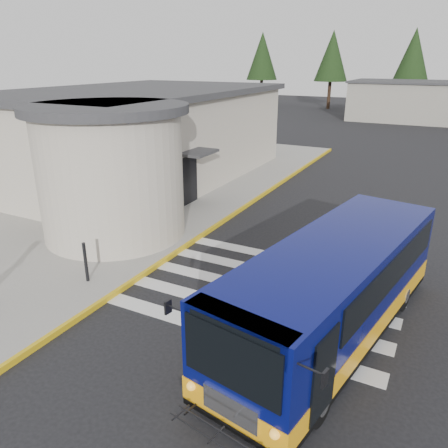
% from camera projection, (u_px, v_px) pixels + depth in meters
% --- Properties ---
extents(ground, '(140.00, 140.00, 0.00)m').
position_uv_depth(ground, '(284.00, 282.00, 13.41)').
color(ground, black).
rests_on(ground, ground).
extents(sidewalk, '(10.00, 34.00, 0.15)m').
position_uv_depth(sidewalk, '(134.00, 202.00, 20.59)').
color(sidewalk, gray).
rests_on(sidewalk, ground).
extents(curb_strip, '(0.12, 34.00, 0.16)m').
position_uv_depth(curb_strip, '(227.00, 219.00, 18.45)').
color(curb_strip, gold).
rests_on(curb_strip, ground).
extents(station_building, '(12.70, 18.70, 4.80)m').
position_uv_depth(station_building, '(137.00, 137.00, 22.91)').
color(station_building, '#B3A897').
rests_on(station_building, ground).
extents(crosswalk, '(8.00, 5.35, 0.01)m').
position_uv_depth(crosswalk, '(259.00, 289.00, 12.96)').
color(crosswalk, silver).
rests_on(crosswalk, ground).
extents(transit_bus, '(4.13, 9.02, 2.47)m').
position_uv_depth(transit_bus, '(333.00, 294.00, 10.37)').
color(transit_bus, '#070D56').
rests_on(transit_bus, ground).
extents(pedestrian_b, '(0.65, 0.82, 1.64)m').
position_uv_depth(pedestrian_b, '(82.00, 219.00, 15.86)').
color(pedestrian_b, black).
rests_on(pedestrian_b, sidewalk).
extents(bollard, '(0.10, 0.10, 1.24)m').
position_uv_depth(bollard, '(86.00, 262.00, 12.95)').
color(bollard, black).
rests_on(bollard, sidewalk).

